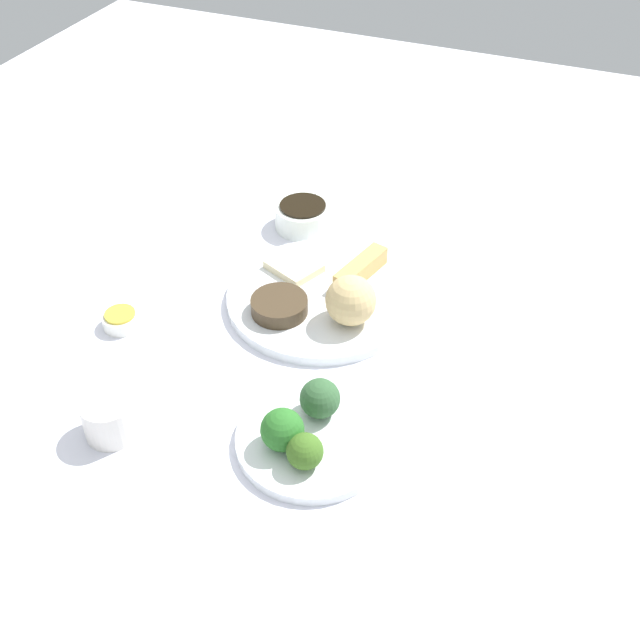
{
  "coord_description": "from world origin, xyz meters",
  "views": [
    {
      "loc": [
        -0.34,
        0.85,
        0.79
      ],
      "look_at": [
        -0.02,
        0.07,
        0.06
      ],
      "focal_mm": 43.52,
      "sensor_mm": 36.0,
      "label": 1
    }
  ],
  "objects_px": {
    "soy_sauce_bowl": "(303,217)",
    "teacup": "(109,417)",
    "main_plate": "(321,298)",
    "sauce_ramekin_hot_mustard": "(121,320)",
    "broccoli_plate": "(312,439)"
  },
  "relations": [
    {
      "from": "soy_sauce_bowl",
      "to": "teacup",
      "type": "bearing_deg",
      "value": 85.66
    },
    {
      "from": "soy_sauce_bowl",
      "to": "teacup",
      "type": "relative_size",
      "value": 1.42
    },
    {
      "from": "main_plate",
      "to": "sauce_ramekin_hot_mustard",
      "type": "height_order",
      "value": "sauce_ramekin_hot_mustard"
    },
    {
      "from": "broccoli_plate",
      "to": "soy_sauce_bowl",
      "type": "height_order",
      "value": "soy_sauce_bowl"
    },
    {
      "from": "main_plate",
      "to": "teacup",
      "type": "height_order",
      "value": "teacup"
    },
    {
      "from": "sauce_ramekin_hot_mustard",
      "to": "teacup",
      "type": "bearing_deg",
      "value": 120.11
    },
    {
      "from": "broccoli_plate",
      "to": "teacup",
      "type": "xyz_separation_m",
      "value": [
        0.25,
        0.08,
        0.02
      ]
    },
    {
      "from": "sauce_ramekin_hot_mustard",
      "to": "soy_sauce_bowl",
      "type": "bearing_deg",
      "value": -112.88
    },
    {
      "from": "soy_sauce_bowl",
      "to": "sauce_ramekin_hot_mustard",
      "type": "height_order",
      "value": "soy_sauce_bowl"
    },
    {
      "from": "main_plate",
      "to": "soy_sauce_bowl",
      "type": "height_order",
      "value": "soy_sauce_bowl"
    },
    {
      "from": "main_plate",
      "to": "soy_sauce_bowl",
      "type": "bearing_deg",
      "value": -59.23
    },
    {
      "from": "soy_sauce_bowl",
      "to": "teacup",
      "type": "xyz_separation_m",
      "value": [
        0.04,
        0.53,
        0.01
      ]
    },
    {
      "from": "sauce_ramekin_hot_mustard",
      "to": "teacup",
      "type": "distance_m",
      "value": 0.21
    },
    {
      "from": "main_plate",
      "to": "broccoli_plate",
      "type": "bearing_deg",
      "value": 109.95
    },
    {
      "from": "main_plate",
      "to": "soy_sauce_bowl",
      "type": "distance_m",
      "value": 0.21
    }
  ]
}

